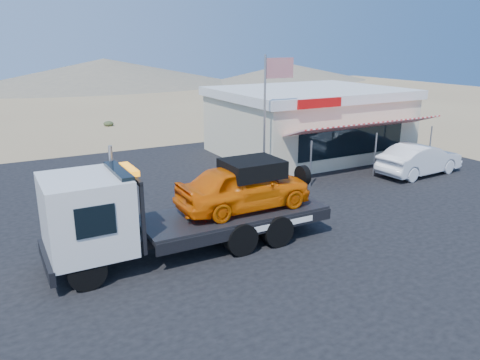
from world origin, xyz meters
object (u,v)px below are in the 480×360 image
Objects in this scene: jerky_store at (308,121)px; flagpole at (269,106)px; tow_truck at (186,203)px; white_sedan at (420,159)px.

flagpole is (-5.57, -4.47, 1.77)m from jerky_store.
tow_truck is 14.15m from white_sedan.
tow_truck is 14.95m from jerky_store.
tow_truck is 1.51× the size of flagpole.
jerky_store is at bearing 38.62° from tow_truck.
white_sedan is 7.06m from jerky_store.
white_sedan is 8.57m from flagpole.
jerky_store is at bearing 38.79° from flagpole.
tow_truck is 0.87× the size of jerky_store.
flagpole is at bearing 70.72° from white_sedan.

